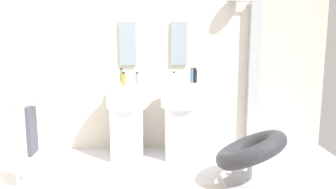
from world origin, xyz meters
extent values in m
cube|color=beige|center=(0.00, 1.65, 1.30)|extent=(4.80, 0.10, 2.60)
cube|color=white|center=(-0.35, 1.22, 0.34)|extent=(0.40, 0.40, 0.67)
cylinder|color=white|center=(-0.35, 1.22, 0.83)|extent=(0.52, 0.52, 0.30)
cylinder|color=#B7BABF|center=(-0.35, 1.36, 1.03)|extent=(0.02, 0.02, 0.10)
cube|color=white|center=(0.35, 1.22, 0.34)|extent=(0.40, 0.40, 0.67)
cylinder|color=white|center=(0.35, 1.22, 0.83)|extent=(0.52, 0.52, 0.30)
cylinder|color=#B7BABF|center=(0.35, 1.36, 1.03)|extent=(0.02, 0.02, 0.10)
cube|color=#8C9EA8|center=(-0.35, 1.58, 1.47)|extent=(0.22, 0.03, 0.58)
cube|color=#8C9EA8|center=(0.35, 1.58, 1.47)|extent=(0.22, 0.03, 0.58)
cube|color=#B7BABF|center=(1.38, 1.53, 1.02)|extent=(0.14, 0.08, 2.05)
cylinder|color=#B7BABF|center=(1.23, 1.51, 2.03)|extent=(0.30, 0.02, 0.02)
cylinder|color=#B7BABF|center=(1.08, 1.48, 2.03)|extent=(0.24, 0.24, 0.02)
cube|color=#B7BABF|center=(1.01, 0.29, 0.03)|extent=(0.56, 0.50, 0.06)
cylinder|color=#B7BABF|center=(1.01, 0.29, 0.20)|extent=(0.05, 0.05, 0.34)
torus|color=#333338|center=(1.01, 0.29, 0.40)|extent=(1.05, 1.04, 0.49)
cylinder|color=#B7BABF|center=(-1.41, 0.27, 0.47)|extent=(0.03, 0.03, 0.95)
cylinder|color=#B7BABF|center=(-1.23, 0.27, 0.90)|extent=(0.36, 0.02, 0.02)
cube|color=#4C515B|center=(-1.23, 0.27, 0.65)|extent=(0.04, 0.22, 0.50)
cylinder|color=#C68C38|center=(-0.37, 1.09, 1.05)|extent=(0.06, 0.06, 0.14)
cylinder|color=black|center=(-0.37, 1.09, 1.13)|extent=(0.03, 0.03, 0.02)
cylinder|color=#4C72B7|center=(0.49, 1.21, 1.07)|extent=(0.04, 0.04, 0.18)
cylinder|color=black|center=(0.49, 1.21, 1.17)|extent=(0.02, 0.02, 0.02)
cylinder|color=#59996B|center=(-0.42, 1.38, 1.06)|extent=(0.05, 0.05, 0.16)
cylinder|color=black|center=(-0.42, 1.38, 1.15)|extent=(0.03, 0.03, 0.02)
cylinder|color=black|center=(0.53, 1.26, 1.07)|extent=(0.06, 0.06, 0.17)
cylinder|color=black|center=(0.53, 1.26, 1.16)|extent=(0.03, 0.03, 0.02)
cylinder|color=#99999E|center=(-0.21, 1.16, 1.04)|extent=(0.04, 0.04, 0.13)
cylinder|color=black|center=(-0.21, 1.16, 1.12)|extent=(0.02, 0.02, 0.02)
cylinder|color=silver|center=(0.27, 1.35, 1.04)|extent=(0.05, 0.05, 0.12)
cylinder|color=black|center=(0.27, 1.35, 1.10)|extent=(0.03, 0.03, 0.02)
camera|label=1|loc=(-0.03, -3.16, 1.60)|focal=37.19mm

